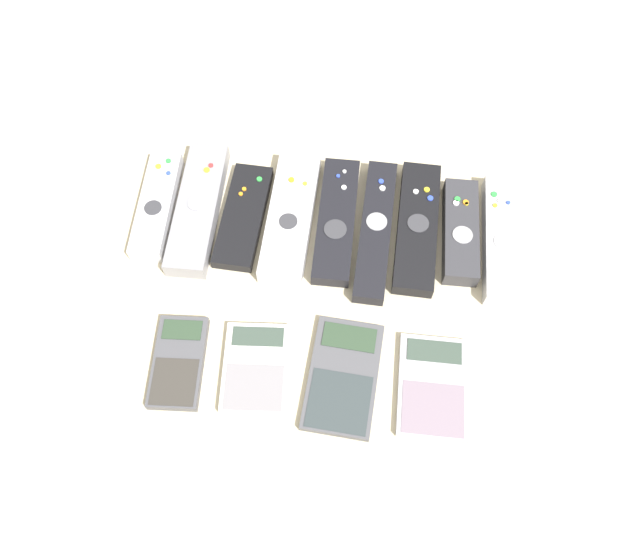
{
  "coord_description": "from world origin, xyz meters",
  "views": [
    {
      "loc": [
        0.04,
        -0.33,
        0.74
      ],
      "look_at": [
        0.0,
        0.04,
        0.01
      ],
      "focal_mm": 35.0,
      "sensor_mm": 36.0,
      "label": 1
    }
  ],
  "objects_px": {
    "remote_7": "(460,231)",
    "calculator_0": "(179,362)",
    "remote_6": "(417,227)",
    "remote_5": "(376,230)",
    "calculator_1": "(256,368)",
    "remote_8": "(501,239)",
    "remote_0": "(157,205)",
    "calculator_3": "(433,386)",
    "remote_2": "(243,216)",
    "remote_1": "(198,208)",
    "remote_3": "(290,217)",
    "remote_4": "(336,220)",
    "calculator_2": "(343,376)"
  },
  "relations": [
    {
      "from": "remote_7",
      "to": "calculator_0",
      "type": "relative_size",
      "value": 1.27
    },
    {
      "from": "remote_7",
      "to": "remote_6",
      "type": "bearing_deg",
      "value": 177.32
    },
    {
      "from": "remote_5",
      "to": "calculator_1",
      "type": "distance_m",
      "value": 0.25
    },
    {
      "from": "remote_6",
      "to": "remote_8",
      "type": "relative_size",
      "value": 1.06
    },
    {
      "from": "remote_6",
      "to": "remote_0",
      "type": "bearing_deg",
      "value": -177.91
    },
    {
      "from": "calculator_3",
      "to": "remote_5",
      "type": "bearing_deg",
      "value": 111.51
    },
    {
      "from": "remote_5",
      "to": "remote_2",
      "type": "bearing_deg",
      "value": -179.66
    },
    {
      "from": "remote_6",
      "to": "calculator_3",
      "type": "xyz_separation_m",
      "value": [
        0.03,
        -0.22,
        -0.01
      ]
    },
    {
      "from": "remote_1",
      "to": "remote_7",
      "type": "xyz_separation_m",
      "value": [
        0.36,
        -0.0,
        0.0
      ]
    },
    {
      "from": "remote_1",
      "to": "calculator_3",
      "type": "height_order",
      "value": "remote_1"
    },
    {
      "from": "calculator_1",
      "to": "remote_6",
      "type": "bearing_deg",
      "value": 45.4
    },
    {
      "from": "remote_8",
      "to": "calculator_3",
      "type": "distance_m",
      "value": 0.23
    },
    {
      "from": "remote_3",
      "to": "calculator_0",
      "type": "xyz_separation_m",
      "value": [
        -0.11,
        -0.22,
        -0.01
      ]
    },
    {
      "from": "remote_4",
      "to": "calculator_0",
      "type": "bearing_deg",
      "value": -128.23
    },
    {
      "from": "remote_4",
      "to": "remote_8",
      "type": "height_order",
      "value": "remote_8"
    },
    {
      "from": "remote_3",
      "to": "remote_5",
      "type": "relative_size",
      "value": 0.92
    },
    {
      "from": "remote_0",
      "to": "remote_3",
      "type": "xyz_separation_m",
      "value": [
        0.19,
        0.0,
        0.0
      ]
    },
    {
      "from": "remote_6",
      "to": "calculator_0",
      "type": "height_order",
      "value": "remote_6"
    },
    {
      "from": "remote_1",
      "to": "calculator_3",
      "type": "xyz_separation_m",
      "value": [
        0.33,
        -0.22,
        -0.01
      ]
    },
    {
      "from": "remote_1",
      "to": "remote_4",
      "type": "relative_size",
      "value": 1.06
    },
    {
      "from": "remote_1",
      "to": "remote_8",
      "type": "height_order",
      "value": "same"
    },
    {
      "from": "remote_8",
      "to": "calculator_3",
      "type": "xyz_separation_m",
      "value": [
        -0.09,
        -0.21,
        -0.01
      ]
    },
    {
      "from": "remote_7",
      "to": "remote_8",
      "type": "relative_size",
      "value": 0.81
    },
    {
      "from": "remote_8",
      "to": "calculator_3",
      "type": "relative_size",
      "value": 1.5
    },
    {
      "from": "remote_6",
      "to": "remote_2",
      "type": "bearing_deg",
      "value": -177.04
    },
    {
      "from": "remote_5",
      "to": "remote_7",
      "type": "relative_size",
      "value": 1.41
    },
    {
      "from": "remote_4",
      "to": "remote_5",
      "type": "height_order",
      "value": "same"
    },
    {
      "from": "remote_6",
      "to": "remote_3",
      "type": "bearing_deg",
      "value": -177.55
    },
    {
      "from": "remote_8",
      "to": "remote_2",
      "type": "bearing_deg",
      "value": 179.99
    },
    {
      "from": "remote_2",
      "to": "remote_5",
      "type": "bearing_deg",
      "value": 1.07
    },
    {
      "from": "remote_3",
      "to": "calculator_0",
      "type": "relative_size",
      "value": 1.65
    },
    {
      "from": "remote_1",
      "to": "remote_5",
      "type": "relative_size",
      "value": 0.95
    },
    {
      "from": "remote_1",
      "to": "remote_8",
      "type": "distance_m",
      "value": 0.42
    },
    {
      "from": "remote_4",
      "to": "calculator_0",
      "type": "height_order",
      "value": "remote_4"
    },
    {
      "from": "calculator_2",
      "to": "remote_5",
      "type": "bearing_deg",
      "value": 86.75
    },
    {
      "from": "remote_4",
      "to": "remote_8",
      "type": "xyz_separation_m",
      "value": [
        0.22,
        -0.01,
        0.0
      ]
    },
    {
      "from": "remote_4",
      "to": "remote_2",
      "type": "bearing_deg",
      "value": -178.03
    },
    {
      "from": "calculator_0",
      "to": "remote_1",
      "type": "bearing_deg",
      "value": 91.2
    },
    {
      "from": "remote_5",
      "to": "remote_7",
      "type": "xyz_separation_m",
      "value": [
        0.12,
        0.01,
        0.0
      ]
    },
    {
      "from": "calculator_1",
      "to": "remote_8",
      "type": "bearing_deg",
      "value": 31.07
    },
    {
      "from": "calculator_0",
      "to": "calculator_2",
      "type": "height_order",
      "value": "calculator_0"
    },
    {
      "from": "remote_3",
      "to": "remote_5",
      "type": "bearing_deg",
      "value": -2.46
    },
    {
      "from": "remote_0",
      "to": "remote_1",
      "type": "relative_size",
      "value": 0.82
    },
    {
      "from": "remote_6",
      "to": "calculator_0",
      "type": "bearing_deg",
      "value": -140.21
    },
    {
      "from": "remote_3",
      "to": "calculator_2",
      "type": "distance_m",
      "value": 0.24
    },
    {
      "from": "remote_4",
      "to": "calculator_1",
      "type": "relative_size",
      "value": 1.62
    },
    {
      "from": "remote_3",
      "to": "remote_7",
      "type": "height_order",
      "value": "remote_7"
    },
    {
      "from": "remote_1",
      "to": "remote_7",
      "type": "distance_m",
      "value": 0.36
    },
    {
      "from": "remote_5",
      "to": "calculator_2",
      "type": "distance_m",
      "value": 0.21
    },
    {
      "from": "remote_2",
      "to": "calculator_2",
      "type": "distance_m",
      "value": 0.27
    }
  ]
}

